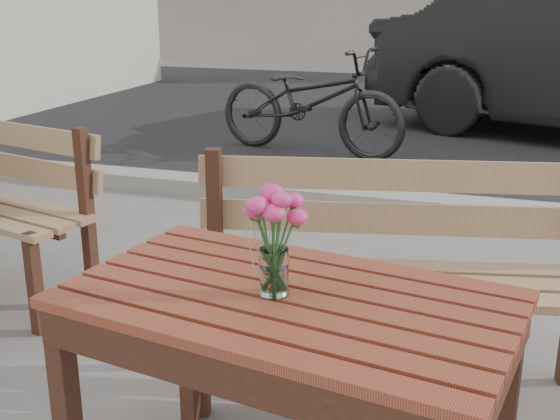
# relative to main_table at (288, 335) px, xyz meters

# --- Properties ---
(street) EXTENTS (30.00, 8.12, 0.12)m
(street) POSITION_rel_main_table_xyz_m (0.01, 5.09, -0.56)
(street) COLOR black
(street) RESTS_ON ground
(main_table) EXTENTS (1.24, 0.85, 0.71)m
(main_table) POSITION_rel_main_table_xyz_m (0.00, 0.00, 0.00)
(main_table) COLOR #5C2618
(main_table) RESTS_ON ground
(main_bench) EXTENTS (1.54, 0.74, 0.92)m
(main_bench) POSITION_rel_main_table_xyz_m (0.16, 0.81, -0.03)
(main_bench) COLOR #896547
(main_bench) RESTS_ON ground
(main_vase) EXTENTS (0.16, 0.16, 0.29)m
(main_vase) POSITION_rel_main_table_xyz_m (-0.03, -0.01, 0.30)
(main_vase) COLOR white
(main_vase) RESTS_ON main_table
(bicycle) EXTENTS (1.94, 1.01, 0.97)m
(bicycle) POSITION_rel_main_table_xyz_m (-1.20, 4.56, -0.10)
(bicycle) COLOR black
(bicycle) RESTS_ON ground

